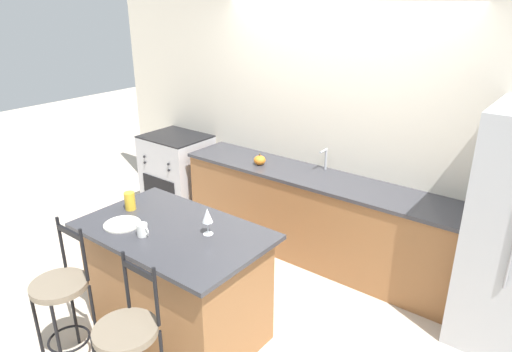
% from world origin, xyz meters
% --- Properties ---
extents(ground_plane, '(18.00, 18.00, 0.00)m').
position_xyz_m(ground_plane, '(0.00, 0.00, 0.00)').
color(ground_plane, beige).
extents(wall_back, '(6.00, 0.07, 2.70)m').
position_xyz_m(wall_back, '(0.00, 0.64, 1.35)').
color(wall_back, beige).
rests_on(wall_back, ground_plane).
extents(back_counter, '(2.92, 0.62, 0.90)m').
position_xyz_m(back_counter, '(0.00, 0.35, 0.45)').
color(back_counter, '#936038').
rests_on(back_counter, ground_plane).
extents(sink_faucet, '(0.02, 0.13, 0.22)m').
position_xyz_m(sink_faucet, '(0.00, 0.53, 1.04)').
color(sink_faucet, '#ADAFB5').
rests_on(sink_faucet, back_counter).
extents(kitchen_island, '(1.44, 0.89, 0.92)m').
position_xyz_m(kitchen_island, '(-0.24, -1.30, 0.47)').
color(kitchen_island, '#936038').
rests_on(kitchen_island, ground_plane).
extents(oven_range, '(0.76, 0.66, 0.96)m').
position_xyz_m(oven_range, '(-1.93, 0.30, 0.48)').
color(oven_range, '#B7B7BC').
rests_on(oven_range, ground_plane).
extents(bar_stool_near, '(0.39, 0.39, 1.10)m').
position_xyz_m(bar_stool_near, '(-0.62, -2.03, 0.57)').
color(bar_stool_near, black).
rests_on(bar_stool_near, ground_plane).
extents(bar_stool_far, '(0.39, 0.39, 1.10)m').
position_xyz_m(bar_stool_far, '(0.13, -2.04, 0.57)').
color(bar_stool_far, black).
rests_on(bar_stool_far, ground_plane).
extents(dinner_plate, '(0.28, 0.28, 0.02)m').
position_xyz_m(dinner_plate, '(-0.59, -1.49, 0.93)').
color(dinner_plate, beige).
rests_on(dinner_plate, kitchen_island).
extents(wine_glass, '(0.08, 0.08, 0.21)m').
position_xyz_m(wine_glass, '(0.02, -1.20, 1.07)').
color(wine_glass, white).
rests_on(wine_glass, kitchen_island).
extents(coffee_mug, '(0.11, 0.08, 0.09)m').
position_xyz_m(coffee_mug, '(-0.34, -1.50, 0.97)').
color(coffee_mug, white).
rests_on(coffee_mug, kitchen_island).
extents(tumbler_cup, '(0.08, 0.08, 0.15)m').
position_xyz_m(tumbler_cup, '(-0.76, -1.28, 1.00)').
color(tumbler_cup, gold).
rests_on(tumbler_cup, kitchen_island).
extents(pumpkin_decoration, '(0.12, 0.12, 0.12)m').
position_xyz_m(pumpkin_decoration, '(-0.61, 0.25, 0.95)').
color(pumpkin_decoration, orange).
rests_on(pumpkin_decoration, back_counter).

